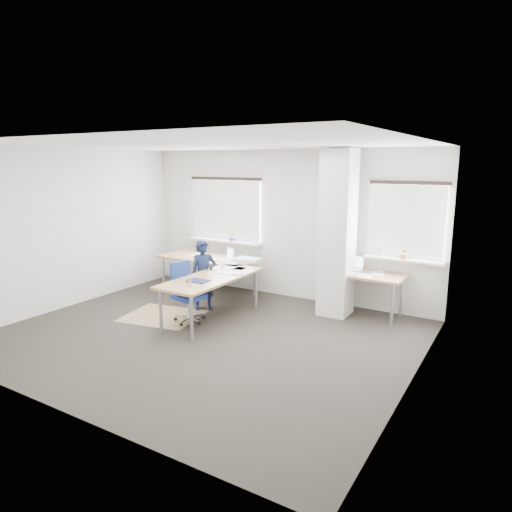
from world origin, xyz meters
The scene contains 8 objects.
ground centered at (0.00, 0.00, 0.00)m, with size 6.00×6.00×0.00m, color black.
room_shell centered at (0.18, 0.45, 1.75)m, with size 6.04×5.04×2.82m.
floor_mat centered at (-1.15, 0.32, 0.00)m, with size 1.23×1.04×0.01m, color olive.
white_crate centered at (-2.12, 2.25, 0.14)m, with size 0.48×0.34×0.29m, color white.
desk_main centered at (-0.78, 1.25, 0.69)m, with size 2.40×2.62×0.96m.
desk_side centered at (1.70, 2.16, 0.69)m, with size 1.43×0.75×1.22m.
task_chair centered at (-0.62, 0.36, 0.27)m, with size 0.54×0.53×0.98m.
person centered at (-0.78, 0.99, 0.62)m, with size 0.45×0.30×1.24m, color black.
Camera 1 is at (4.00, -5.19, 2.55)m, focal length 32.00 mm.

